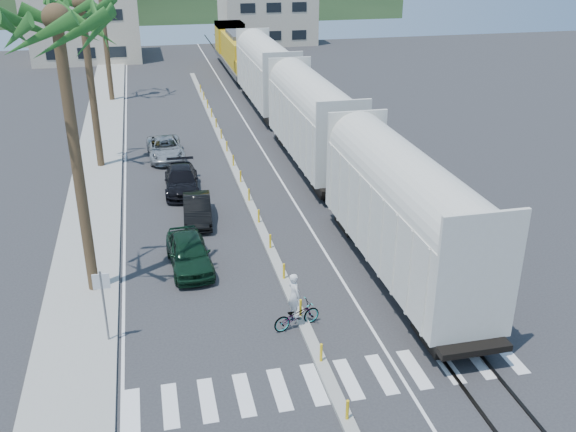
% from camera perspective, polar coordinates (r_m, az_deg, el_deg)
% --- Properties ---
extents(ground, '(140.00, 140.00, 0.00)m').
position_cam_1_polar(ground, '(23.95, 2.28, -11.63)').
color(ground, '#28282B').
rests_on(ground, ground).
extents(sidewalk, '(3.00, 90.00, 0.15)m').
position_cam_1_polar(sidewalk, '(46.02, -16.37, 5.48)').
color(sidewalk, gray).
rests_on(sidewalk, ground).
extents(rails, '(1.56, 100.00, 0.06)m').
position_cam_1_polar(rails, '(49.84, -0.48, 7.80)').
color(rails, black).
rests_on(rails, ground).
extents(median, '(0.45, 60.00, 0.85)m').
position_cam_1_polar(median, '(41.45, -4.86, 4.39)').
color(median, gray).
rests_on(median, ground).
extents(crosswalk, '(14.00, 2.20, 0.01)m').
position_cam_1_polar(crosswalk, '(22.42, 3.64, -14.51)').
color(crosswalk, silver).
rests_on(crosswalk, ground).
extents(lane_markings, '(9.42, 90.00, 0.01)m').
position_cam_1_polar(lane_markings, '(46.03, -8.44, 6.12)').
color(lane_markings, silver).
rests_on(lane_markings, ground).
extents(freight_train, '(3.00, 60.94, 5.85)m').
position_cam_1_polar(freight_train, '(46.23, 0.33, 10.20)').
color(freight_train, beige).
rests_on(freight_train, ground).
extents(street_sign, '(0.60, 0.08, 3.00)m').
position_cam_1_polar(street_sign, '(24.05, -16.12, -6.91)').
color(street_sign, slate).
rests_on(street_sign, ground).
extents(buildings, '(38.00, 27.00, 10.00)m').
position_cam_1_polar(buildings, '(90.92, -14.17, 17.28)').
color(buildings, '#B4A58F').
rests_on(buildings, ground).
extents(car_lead, '(2.34, 4.67, 1.52)m').
position_cam_1_polar(car_lead, '(29.14, -8.79, -3.21)').
color(car_lead, black).
rests_on(car_lead, ground).
extents(car_second, '(1.96, 4.22, 1.33)m').
position_cam_1_polar(car_second, '(33.76, -8.07, 0.59)').
color(car_second, black).
rests_on(car_second, ground).
extents(car_third, '(2.37, 4.91, 1.37)m').
position_cam_1_polar(car_third, '(37.84, -9.44, 3.16)').
color(car_third, black).
rests_on(car_third, ground).
extents(car_rear, '(2.63, 5.06, 1.36)m').
position_cam_1_polar(car_rear, '(43.75, -10.84, 5.92)').
color(car_rear, '#9EA0A3').
rests_on(car_rear, ground).
extents(cyclist, '(1.71, 2.31, 2.33)m').
position_cam_1_polar(cyclist, '(24.65, 0.72, -8.41)').
color(cyclist, '#9EA0A5').
rests_on(cyclist, ground).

